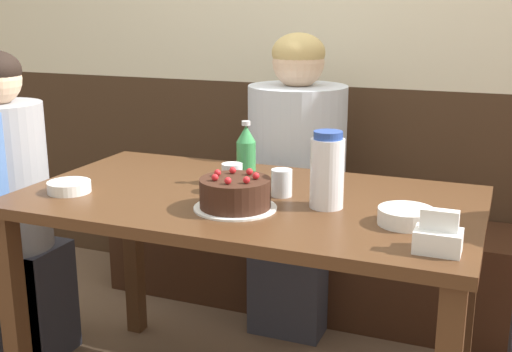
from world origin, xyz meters
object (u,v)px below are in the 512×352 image
Objects in this scene: birthday_cake at (235,194)px; person_dark_striped at (296,184)px; soju_bottle at (246,154)px; bowl_rice_small at (69,187)px; person_grey_tee at (9,221)px; napkin_holder at (438,237)px; bench_seat at (320,262)px; water_pitcher at (327,171)px; bowl_soup_white at (406,216)px; glass_water_tall at (282,183)px; glass_tumbler_short at (232,178)px.

person_dark_striped reaches higher than birthday_cake.
soju_bottle reaches higher than bowl_rice_small.
birthday_cake is 0.21× the size of person_grey_tee.
bench_seat is at bearing 118.62° from napkin_holder.
birthday_cake is 0.55m from bowl_rice_small.
birthday_cake is at bearing -88.88° from bench_seat.
bench_seat is 1.10m from water_pitcher.
water_pitcher reaches higher than bowl_soup_white.
glass_water_tall is (0.16, -0.09, -0.06)m from soju_bottle.
water_pitcher is 0.18m from glass_water_tall.
person_grey_tee is (-1.22, 0.02, -0.32)m from water_pitcher.
person_dark_striped is at bearing 35.76° from person_grey_tee.
birthday_cake is 1.16× the size of soju_bottle.
person_grey_tee reaches higher than glass_water_tall.
water_pitcher is at bearing 144.65° from napkin_holder.
napkin_holder is at bearing -59.41° from bowl_soup_white.
bench_seat is at bearing 40.87° from person_grey_tee.
bowl_rice_small is at bearing -161.53° from glass_water_tall.
bench_seat is at bearing 85.80° from glass_tumbler_short.
person_dark_striped reaches higher than person_grey_tee.
bench_seat is 21.58× the size of glass_tumbler_short.
person_dark_striped is at bearing 89.69° from glass_tumbler_short.
person_grey_tee is (-0.43, 0.18, -0.22)m from bowl_rice_small.
bowl_soup_white is 1.11× the size of bowl_rice_small.
bowl_soup_white is 0.57m from glass_tumbler_short.
birthday_cake is 1.61× the size of bowl_soup_white.
bowl_rice_small is 0.97m from person_dark_striped.
birthday_cake reaches higher than bowl_rice_small.
glass_water_tall is (-0.40, 0.13, 0.02)m from bowl_soup_white.
soju_bottle is 0.19m from glass_water_tall.
bowl_soup_white is 0.94m from person_dark_striped.
glass_tumbler_short is (-0.66, 0.28, 0.01)m from napkin_holder.
person_grey_tee is at bearing 157.58° from bowl_rice_small.
bowl_rice_small is at bearing -22.42° from person_grey_tee.
water_pitcher is 1.66× the size of bowl_rice_small.
bowl_rice_small is at bearing -147.48° from soju_bottle.
water_pitcher is 0.35m from soju_bottle.
water_pitcher is at bearing -25.54° from soju_bottle.
glass_water_tall is 0.16m from glass_tumbler_short.
glass_water_tall is at bearing -30.42° from soju_bottle.
napkin_holder is 1.14m from person_dark_striped.
soju_bottle is at bearing 149.58° from glass_water_tall.
glass_tumbler_short reaches higher than bowl_soup_white.
bowl_rice_small is (-0.53, -1.01, 0.56)m from bench_seat.
glass_water_tall is 0.07× the size of person_dark_striped.
glass_tumbler_short is at bearing -94.20° from bench_seat.
person_grey_tee reaches higher than bowl_rice_small.
soju_bottle is (-0.31, 0.15, -0.01)m from water_pitcher.
glass_tumbler_short is at bearing 168.66° from bowl_soup_white.
bench_seat is 8.16× the size of birthday_cake.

